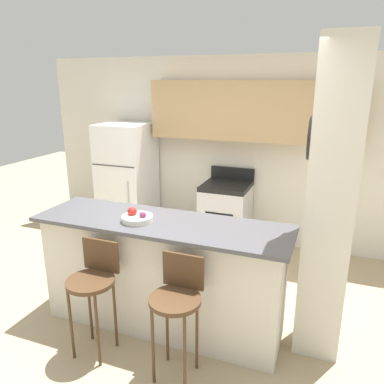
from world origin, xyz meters
name	(u,v)px	position (x,y,z in m)	size (l,w,h in m)	color
ground_plane	(163,323)	(0.00, 0.00, 0.00)	(14.00, 14.00, 0.00)	tan
wall_back	(238,135)	(0.14, 2.15, 1.52)	(5.60, 0.38, 2.55)	silver
pillar_right	(330,207)	(1.37, 0.19, 1.28)	(0.38, 0.33, 2.55)	silver
counter_bar	(162,274)	(0.00, 0.00, 0.53)	(2.30, 0.68, 1.04)	silver
refrigerator	(128,181)	(-1.40, 1.82, 0.82)	(0.69, 0.74, 1.65)	white
stove_range	(226,215)	(0.07, 1.87, 0.46)	(0.61, 0.64, 1.07)	silver
bar_stool_left	(94,281)	(-0.37, -0.51, 0.65)	(0.39, 0.39, 0.97)	#4C331E
bar_stool_right	(177,299)	(0.37, -0.51, 0.65)	(0.39, 0.39, 0.97)	#4C331E
fruit_bowl	(137,218)	(-0.19, -0.07, 1.08)	(0.27, 0.27, 0.12)	silver
trash_bin	(156,233)	(-0.84, 1.56, 0.19)	(0.28, 0.28, 0.38)	black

